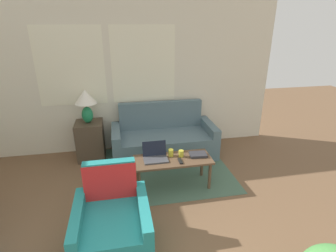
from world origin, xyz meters
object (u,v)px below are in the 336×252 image
at_px(cup_navy, 181,153).
at_px(book_red, 198,155).
at_px(couch, 163,140).
at_px(coffee_table, 173,162).
at_px(armchair, 113,226).
at_px(tv_remote, 180,161).
at_px(cup_yellow, 171,153).
at_px(laptop, 155,155).
at_px(table_lamp, 86,101).

relative_size(cup_navy, book_red, 0.37).
xyz_separation_m(couch, coffee_table, (-0.05, -1.03, 0.12)).
distance_m(armchair, cup_navy, 1.44).
relative_size(book_red, tv_remote, 1.71).
bearing_deg(cup_yellow, cup_navy, -17.75).
height_order(couch, laptop, couch).
bearing_deg(coffee_table, cup_yellow, 95.45).
xyz_separation_m(armchair, book_red, (1.22, 1.01, 0.19)).
relative_size(couch, laptop, 5.33).
bearing_deg(cup_navy, tv_remote, -107.97).
relative_size(coffee_table, laptop, 3.26).
height_order(laptop, cup_navy, laptop).
bearing_deg(book_red, laptop, 177.38).
bearing_deg(couch, laptop, -106.68).
xyz_separation_m(laptop, tv_remote, (0.33, -0.15, -0.04)).
bearing_deg(armchair, coffee_table, 49.45).
height_order(book_red, tv_remote, book_red).
xyz_separation_m(couch, cup_navy, (0.08, -0.98, 0.22)).
relative_size(armchair, tv_remote, 5.80).
distance_m(laptop, book_red, 0.62).
bearing_deg(table_lamp, coffee_table, -42.44).
distance_m(couch, cup_yellow, 0.96).
bearing_deg(table_lamp, armchair, -79.87).
height_order(laptop, cup_yellow, laptop).
distance_m(armchair, tv_remote, 1.30).
bearing_deg(armchair, cup_yellow, 52.24).
bearing_deg(cup_yellow, table_lamp, 139.79).
xyz_separation_m(table_lamp, tv_remote, (1.30, -1.21, -0.59)).
xyz_separation_m(cup_navy, tv_remote, (-0.05, -0.15, -0.04)).
xyz_separation_m(armchair, cup_yellow, (0.83, 1.08, 0.22)).
bearing_deg(table_lamp, tv_remote, -42.94).
bearing_deg(laptop, cup_yellow, 9.71).
distance_m(cup_yellow, tv_remote, 0.22).
distance_m(couch, table_lamp, 1.49).
bearing_deg(book_red, table_lamp, 145.65).
bearing_deg(book_red, armchair, -140.43).
relative_size(cup_yellow, tv_remote, 0.70).
relative_size(cup_navy, tv_remote, 0.63).
bearing_deg(couch, coffee_table, -92.82).
height_order(table_lamp, coffee_table, table_lamp).
relative_size(coffee_table, book_red, 4.26).
distance_m(coffee_table, tv_remote, 0.14).
xyz_separation_m(armchair, cup_navy, (0.98, 1.03, 0.22)).
xyz_separation_m(cup_yellow, tv_remote, (0.09, -0.19, -0.04)).
xyz_separation_m(coffee_table, tv_remote, (0.08, -0.10, 0.06)).
relative_size(armchair, book_red, 3.39).
xyz_separation_m(laptop, cup_yellow, (0.23, 0.04, 0.00)).
height_order(coffee_table, cup_navy, cup_navy).
distance_m(coffee_table, book_red, 0.39).
height_order(table_lamp, book_red, table_lamp).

